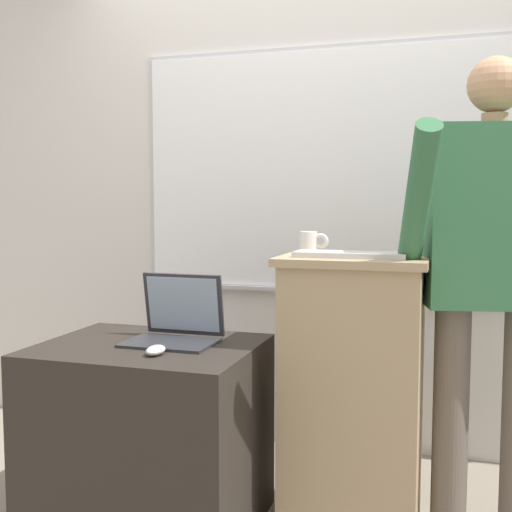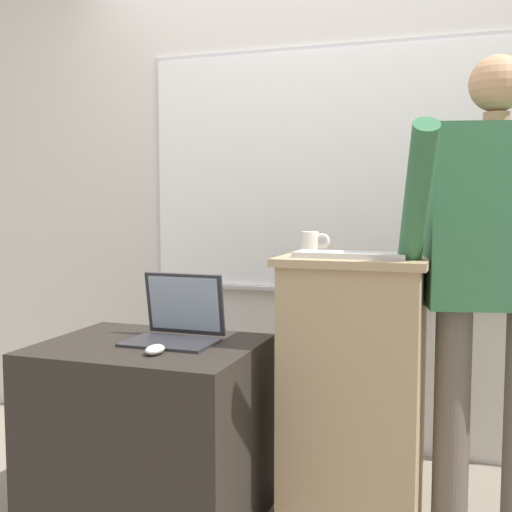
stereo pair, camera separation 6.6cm
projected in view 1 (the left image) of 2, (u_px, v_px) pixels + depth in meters
The scene contains 8 objects.
back_wall at pixel (319, 189), 3.27m from camera, with size 6.40×0.17×2.61m.
lectern_podium at pixel (352, 392), 2.44m from camera, with size 0.55×0.42×1.04m.
side_desk at pixel (150, 435), 2.46m from camera, with size 0.81×0.65×0.71m.
person_presenter at pixel (490, 263), 2.30m from camera, with size 0.62×0.63×1.76m.
laptop at pixel (178, 320), 2.49m from camera, with size 0.34×0.28×0.26m.
wireless_keyboard at pixel (350, 255), 2.35m from camera, with size 0.41×0.15×0.02m.
computer_mouse_by_laptop at pixel (156, 350), 2.26m from camera, with size 0.06×0.10×0.03m.
coffee_mug at pixel (310, 242), 2.59m from camera, with size 0.12×0.07×0.08m.
Camera 1 is at (0.69, -1.92, 1.25)m, focal length 45.00 mm.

